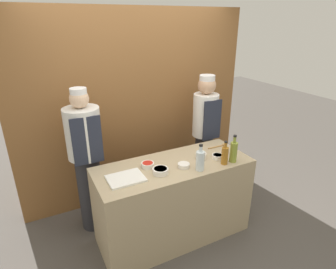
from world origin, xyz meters
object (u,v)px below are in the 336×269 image
sauce_bowl_purple (184,165)px  bottle_clear (200,160)px  wooden_spoon (220,146)px  sauce_bowl_brown (201,155)px  bottle_oil (234,151)px  chef_right (205,132)px  bottle_amber (225,155)px  sauce_bowl_white (217,156)px  sauce_bowl_red (148,165)px  sauce_bowl_yellow (161,171)px  chef_left (86,158)px  cutting_board (126,178)px

sauce_bowl_purple → bottle_clear: (0.12, -0.12, 0.08)m
sauce_bowl_purple → wooden_spoon: sauce_bowl_purple is taller
bottle_clear → sauce_bowl_brown: bearing=54.2°
bottle_oil → chef_right: chef_right is taller
bottle_amber → bottle_oil: bearing=-1.0°
wooden_spoon → chef_right: size_ratio=0.15×
sauce_bowl_white → sauce_bowl_red: bearing=167.2°
sauce_bowl_white → bottle_clear: bearing=-158.6°
sauce_bowl_yellow → chef_left: size_ratio=0.09×
sauce_bowl_red → sauce_bowl_white: bearing=-12.8°
cutting_board → bottle_oil: (1.10, -0.17, 0.11)m
sauce_bowl_brown → bottle_oil: 0.34m
chef_right → sauce_bowl_purple: bearing=-136.5°
cutting_board → bottle_amber: 1.01m
chef_left → sauce_bowl_white: bearing=-28.4°
sauce_bowl_brown → wooden_spoon: 0.39m
sauce_bowl_purple → bottle_oil: bottle_oil is taller
sauce_bowl_yellow → bottle_amber: (0.66, -0.12, 0.07)m
sauce_bowl_purple → cutting_board: size_ratio=0.35×
bottle_amber → chef_left: (-1.22, 0.79, -0.11)m
bottle_clear → bottle_amber: (0.29, -0.01, -0.01)m
sauce_bowl_brown → cutting_board: size_ratio=0.34×
sauce_bowl_purple → wooden_spoon: size_ratio=0.47×
sauce_bowl_purple → bottle_clear: bearing=-45.0°
sauce_bowl_brown → sauce_bowl_white: size_ratio=1.02×
bottle_amber → wooden_spoon: (0.22, 0.36, -0.09)m
sauce_bowl_brown → wooden_spoon: sauce_bowl_brown is taller
sauce_bowl_brown → chef_right: bearing=52.8°
sauce_bowl_brown → bottle_amber: bottle_amber is taller
sauce_bowl_brown → cutting_board: bearing=-177.3°
sauce_bowl_red → cutting_board: 0.30m
chef_left → chef_right: (1.51, 0.00, 0.02)m
chef_left → bottle_amber: bearing=-32.9°
sauce_bowl_yellow → bottle_clear: bearing=-17.0°
sauce_bowl_brown → sauce_bowl_red: sauce_bowl_brown is taller
sauce_bowl_brown → bottle_clear: size_ratio=0.42×
sauce_bowl_yellow → chef_left: bearing=130.0°
sauce_bowl_white → wooden_spoon: sauce_bowl_white is taller
sauce_bowl_white → bottle_clear: size_ratio=0.41×
sauce_bowl_red → bottle_amber: (0.72, -0.29, 0.07)m
bottle_amber → chef_left: size_ratio=0.15×
sauce_bowl_white → chef_right: 0.72m
wooden_spoon → sauce_bowl_red: bearing=-175.9°
bottle_clear → bottle_amber: bottle_clear is taller
sauce_bowl_brown → wooden_spoon: size_ratio=0.45×
bottle_oil → sauce_bowl_yellow: bearing=170.7°
sauce_bowl_red → wooden_spoon: sauce_bowl_red is taller
sauce_bowl_white → sauce_bowl_yellow: bearing=-179.8°
sauce_bowl_red → chef_right: chef_right is taller
sauce_bowl_brown → sauce_bowl_yellow: 0.52m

